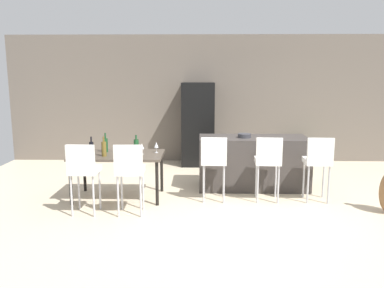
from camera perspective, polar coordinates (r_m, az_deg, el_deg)
ground_plane at (r=6.60m, az=6.06°, el=-7.76°), size 10.00×10.00×0.00m
back_wall at (r=9.17m, az=4.71°, el=6.53°), size 10.00×0.12×2.90m
kitchen_island at (r=7.11m, az=8.86°, el=-2.67°), size 1.92×0.80×0.92m
bar_chair_left at (r=6.23m, az=3.21°, el=-2.12°), size 0.42×0.42×1.05m
bar_chair_middle at (r=6.32m, az=11.02°, el=-2.12°), size 0.43×0.43×1.05m
bar_chair_right at (r=6.50m, az=17.88°, el=-2.09°), size 0.42×0.42×1.05m
dining_table at (r=6.50m, az=-10.72°, el=-1.98°), size 1.47×0.86×0.74m
dining_chair_near at (r=5.83m, az=-15.52°, el=-3.35°), size 0.41×0.41×1.05m
dining_chair_far at (r=5.67m, az=-9.06°, el=-3.46°), size 0.41×0.41×1.05m
wine_bottle_right at (r=6.33m, az=-14.41°, el=-0.70°), size 0.07×0.07×0.32m
wine_bottle_left at (r=6.65m, az=-12.46°, el=-0.12°), size 0.08×0.08×0.32m
wine_bottle_middle at (r=6.30m, az=-8.10°, el=-0.45°), size 0.08×0.08×0.33m
wine_bottle_near at (r=6.33m, az=-12.69°, el=-0.66°), size 0.08×0.08×0.31m
wine_glass_far at (r=6.39m, az=-7.30°, el=-0.36°), size 0.07×0.07×0.17m
wine_glass_end at (r=6.49m, az=-5.22°, el=-0.17°), size 0.07×0.07×0.17m
refrigerator at (r=8.76m, az=0.87°, el=2.92°), size 0.72×0.68×1.84m
fruit_bowl at (r=6.94m, az=7.64°, el=1.22°), size 0.23×0.23×0.07m
potted_plant at (r=9.13m, az=15.58°, el=-0.72°), size 0.41×0.41×0.61m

